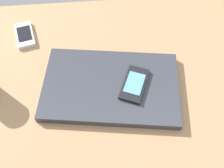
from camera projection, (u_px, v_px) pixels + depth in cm
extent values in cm
cube|color=#9E7751|center=(102.00, 109.00, 66.98)|extent=(120.00, 80.00, 3.00)
cube|color=#33353D|center=(112.00, 86.00, 67.69)|extent=(37.53, 26.65, 2.15)
cube|color=black|center=(136.00, 84.00, 66.19)|extent=(9.14, 11.75, 0.89)
cube|color=#5993E0|center=(136.00, 83.00, 65.76)|extent=(6.47, 7.63, 0.14)
cube|color=silver|center=(26.00, 35.00, 78.14)|extent=(7.17, 10.75, 1.19)
cube|color=black|center=(25.00, 33.00, 77.59)|extent=(5.22, 6.85, 0.14)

